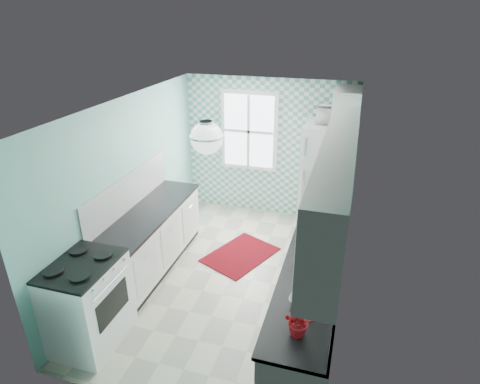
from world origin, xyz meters
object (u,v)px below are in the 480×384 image
(fridge, at_px, (327,179))
(fruit_bowl, at_px, (305,300))
(potted_plant, at_px, (299,321))
(microwave, at_px, (333,115))
(stove, at_px, (87,302))
(sink, at_px, (325,213))
(ceiling_light, at_px, (207,138))

(fridge, height_order, fruit_bowl, fridge)
(fruit_bowl, bearing_deg, potted_plant, -90.00)
(microwave, bearing_deg, fruit_bowl, 95.03)
(fruit_bowl, bearing_deg, microwave, 91.61)
(fridge, distance_m, stove, 4.14)
(sink, bearing_deg, fruit_bowl, -92.31)
(stove, bearing_deg, potted_plant, -8.62)
(stove, distance_m, sink, 3.27)
(fridge, bearing_deg, sink, -84.45)
(fridge, xyz_separation_m, stove, (-2.31, -3.41, -0.40))
(stove, xyz_separation_m, potted_plant, (2.40, -0.23, 0.54))
(stove, relative_size, microwave, 2.15)
(potted_plant, bearing_deg, fruit_bowl, 90.00)
(ceiling_light, distance_m, sink, 2.30)
(fruit_bowl, bearing_deg, stove, -175.31)
(sink, bearing_deg, fridge, 92.19)
(sink, distance_m, potted_plant, 2.41)
(ceiling_light, bearing_deg, stove, -146.16)
(fridge, bearing_deg, stove, -122.96)
(ceiling_light, bearing_deg, fruit_bowl, -26.83)
(sink, height_order, potted_plant, sink)
(stove, relative_size, potted_plant, 3.54)
(ceiling_light, bearing_deg, sink, 48.81)
(stove, height_order, microwave, microwave)
(stove, height_order, fruit_bowl, stove)
(ceiling_light, relative_size, fridge, 0.18)
(stove, distance_m, microwave, 4.38)
(ceiling_light, height_order, sink, ceiling_light)
(ceiling_light, height_order, potted_plant, ceiling_light)
(ceiling_light, relative_size, fruit_bowl, 1.20)
(fruit_bowl, xyz_separation_m, potted_plant, (0.00, -0.42, 0.11))
(ceiling_light, height_order, stove, ceiling_light)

